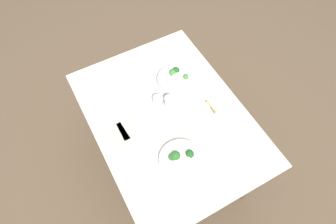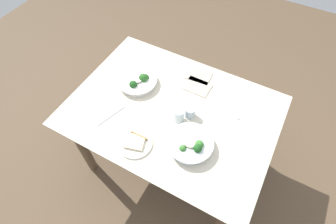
{
  "view_description": "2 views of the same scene",
  "coord_description": "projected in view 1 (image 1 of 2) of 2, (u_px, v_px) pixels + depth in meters",
  "views": [
    {
      "loc": [
        0.9,
        -0.5,
        2.48
      ],
      "look_at": [
        -0.03,
        0.01,
        0.76
      ],
      "focal_mm": 32.24,
      "sensor_mm": 36.0,
      "label": 1
    },
    {
      "loc": [
        -0.47,
        0.91,
        2.14
      ],
      "look_at": [
        0.01,
        0.04,
        0.76
      ],
      "focal_mm": 28.15,
      "sensor_mm": 36.0,
      "label": 2
    }
  ],
  "objects": [
    {
      "name": "broccoli_bowl_far",
      "position": [
        177.0,
        80.0,
        2.14
      ],
      "size": [
        0.28,
        0.28,
        0.09
      ],
      "color": "white",
      "rests_on": "dining_table"
    },
    {
      "name": "napkin_folded_lower",
      "position": [
        129.0,
        126.0,
        1.98
      ],
      "size": [
        0.18,
        0.14,
        0.01
      ],
      "primitive_type": "cube",
      "rotation": [
        0.0,
        0.0,
        -0.02
      ],
      "color": "#B1A997",
      "rests_on": "dining_table"
    },
    {
      "name": "dining_table",
      "position": [
        169.0,
        125.0,
        2.12
      ],
      "size": [
        1.34,
        0.98,
        0.74
      ],
      "color": "beige",
      "rests_on": "ground_plane"
    },
    {
      "name": "table_knife_right",
      "position": [
        150.0,
        203.0,
        1.72
      ],
      "size": [
        0.12,
        0.15,
        0.0
      ],
      "primitive_type": "cube",
      "rotation": [
        0.0,
        0.0,
        5.38
      ],
      "color": "#B7B7BC",
      "rests_on": "dining_table"
    },
    {
      "name": "water_glass_center",
      "position": [
        169.0,
        102.0,
        2.03
      ],
      "size": [
        0.06,
        0.06,
        0.09
      ],
      "primitive_type": "cylinder",
      "color": "silver",
      "rests_on": "dining_table"
    },
    {
      "name": "table_knife_left",
      "position": [
        225.0,
        140.0,
        1.93
      ],
      "size": [
        0.07,
        0.21,
        0.0
      ],
      "primitive_type": "cube",
      "rotation": [
        0.0,
        0.0,
        4.41
      ],
      "color": "#B7B7BC",
      "rests_on": "dining_table"
    },
    {
      "name": "fork_by_near_bowl",
      "position": [
        120.0,
        86.0,
        2.15
      ],
      "size": [
        0.05,
        0.1,
        0.0
      ],
      "rotation": [
        0.0,
        0.0,
        1.93
      ],
      "color": "#B7B7BC",
      "rests_on": "dining_table"
    },
    {
      "name": "ground_plane",
      "position": [
        168.0,
        160.0,
        2.65
      ],
      "size": [
        6.0,
        6.0,
        0.0
      ],
      "primitive_type": "plane",
      "color": "brown"
    },
    {
      "name": "bread_side_plate",
      "position": [
        216.0,
        105.0,
        2.06
      ],
      "size": [
        0.21,
        0.21,
        0.03
      ],
      "color": "silver",
      "rests_on": "dining_table"
    },
    {
      "name": "broccoli_bowl_near",
      "position": [
        181.0,
        160.0,
        1.83
      ],
      "size": [
        0.28,
        0.28,
        0.08
      ],
      "color": "white",
      "rests_on": "dining_table"
    },
    {
      "name": "water_glass_side",
      "position": [
        158.0,
        101.0,
        2.04
      ],
      "size": [
        0.07,
        0.07,
        0.08
      ],
      "primitive_type": "cylinder",
      "color": "silver",
      "rests_on": "dining_table"
    },
    {
      "name": "fork_by_far_bowl",
      "position": [
        158.0,
        68.0,
        2.24
      ],
      "size": [
        0.06,
        0.1,
        0.0
      ],
      "rotation": [
        0.0,
        0.0,
        5.24
      ],
      "color": "#B7B7BC",
      "rests_on": "dining_table"
    },
    {
      "name": "napkin_folded_upper",
      "position": [
        117.0,
        137.0,
        1.94
      ],
      "size": [
        0.18,
        0.15,
        0.01
      ],
      "primitive_type": "cube",
      "rotation": [
        0.0,
        0.0,
        0.07
      ],
      "color": "#B1A997",
      "rests_on": "dining_table"
    }
  ]
}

